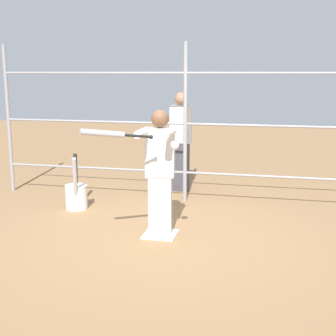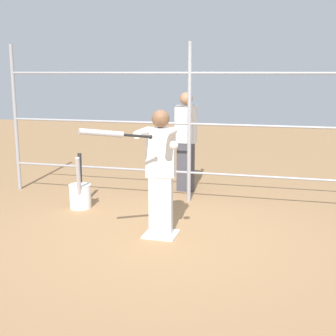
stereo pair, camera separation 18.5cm
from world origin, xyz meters
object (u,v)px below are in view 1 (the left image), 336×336
(softball_in_flight, at_px, (175,145))
(bystander_behind_fence, at_px, (181,140))
(batter, at_px, (160,169))
(baseball_bat_swinging, at_px, (109,134))
(bat_bucket, at_px, (76,195))

(softball_in_flight, bearing_deg, bystander_behind_fence, -80.02)
(batter, relative_size, softball_in_flight, 16.16)
(baseball_bat_swinging, height_order, bat_bucket, baseball_bat_swinging)
(bystander_behind_fence, bearing_deg, bat_bucket, 47.53)
(batter, bearing_deg, bystander_behind_fence, -85.06)
(batter, xyz_separation_m, softball_in_flight, (-0.28, 0.45, 0.37))
(bat_bucket, bearing_deg, bystander_behind_fence, -132.47)
(batter, relative_size, bystander_behind_fence, 0.93)
(bat_bucket, bearing_deg, batter, 150.41)
(batter, distance_m, softball_in_flight, 0.65)
(batter, height_order, baseball_bat_swinging, batter)
(softball_in_flight, xyz_separation_m, bystander_behind_fence, (0.47, -2.70, -0.34))
(batter, distance_m, bat_bucket, 1.81)
(softball_in_flight, bearing_deg, batter, -58.21)
(softball_in_flight, height_order, bat_bucket, softball_in_flight)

